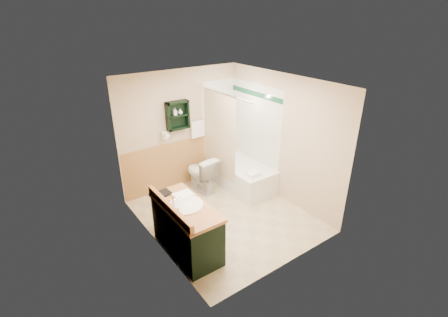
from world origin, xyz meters
TOP-DOWN VIEW (x-y plane):
  - floor at (0.00, 0.00)m, footprint 3.00×3.00m
  - back_wall at (0.00, 1.52)m, footprint 2.60×0.04m
  - left_wall at (-1.32, 0.00)m, footprint 0.04×3.00m
  - right_wall at (1.32, 0.00)m, footprint 0.04×3.00m
  - ceiling at (0.00, 0.00)m, footprint 2.60×3.00m
  - wainscot_left at (-1.29, 0.00)m, footprint 2.98×2.98m
  - wainscot_back at (0.00, 1.49)m, footprint 2.58×2.58m
  - mirror_frame at (-1.27, -0.55)m, footprint 1.30×1.30m
  - mirror_glass at (-1.27, -0.55)m, footprint 1.20×1.20m
  - tile_right at (1.28, 0.75)m, footprint 1.50×1.50m
  - tile_back at (1.03, 1.48)m, footprint 0.95×0.95m
  - tile_accent at (1.27, 0.75)m, footprint 1.50×1.50m
  - wall_shelf at (-0.10, 1.41)m, footprint 0.45×0.15m
  - hair_dryer at (-0.40, 1.43)m, footprint 0.10×0.24m
  - towel_bar at (0.35, 1.45)m, footprint 0.40×0.06m
  - curtain_rod at (0.53, 0.75)m, footprint 0.03×1.60m
  - shower_curtain at (0.53, 0.92)m, footprint 1.05×1.05m
  - vanity at (-0.99, -0.40)m, footprint 0.59×1.27m
  - bathtub at (0.93, 0.72)m, footprint 0.75×1.50m
  - toilet at (0.16, 1.04)m, footprint 0.48×0.79m
  - counter_towel at (-0.89, -0.16)m, footprint 0.28×0.22m
  - vanity_book at (-1.16, 0.08)m, footprint 0.16×0.03m
  - tub_towel at (0.81, 0.19)m, footprint 0.25×0.21m
  - soap_bottle_a at (-0.16, 1.40)m, footprint 0.07×0.14m
  - soap_bottle_b at (-0.04, 1.40)m, footprint 0.11×0.12m

SIDE VIEW (x-z plane):
  - floor at x=0.00m, z-range 0.00..0.00m
  - bathtub at x=0.93m, z-range 0.00..0.50m
  - toilet at x=0.16m, z-range 0.00..0.75m
  - vanity at x=-0.99m, z-range 0.00..0.81m
  - wainscot_left at x=-1.29m, z-range 0.00..1.00m
  - wainscot_back at x=0.00m, z-range 0.00..1.00m
  - tub_towel at x=0.81m, z-range 0.50..0.57m
  - counter_towel at x=-0.89m, z-range 0.81..0.85m
  - vanity_book at x=-1.16m, z-range 0.81..1.03m
  - tile_right at x=1.28m, z-range 0.00..2.10m
  - tile_back at x=1.03m, z-range 0.00..2.10m
  - shower_curtain at x=0.53m, z-range 0.30..2.00m
  - back_wall at x=0.00m, z-range 0.00..2.40m
  - left_wall at x=-1.32m, z-range 0.00..2.40m
  - right_wall at x=1.32m, z-range 0.00..2.40m
  - hair_dryer at x=-0.40m, z-range 1.11..1.29m
  - towel_bar at x=0.35m, z-range 1.15..1.55m
  - mirror_frame at x=-1.27m, z-range 1.00..2.00m
  - mirror_glass at x=-1.27m, z-range 1.05..1.95m
  - wall_shelf at x=-0.10m, z-range 1.27..1.83m
  - soap_bottle_a at x=-0.16m, z-range 1.56..1.63m
  - soap_bottle_b at x=-0.04m, z-range 1.56..1.65m
  - tile_accent at x=1.27m, z-range 1.85..1.95m
  - curtain_rod at x=0.53m, z-range 1.98..2.02m
  - ceiling at x=0.00m, z-range 2.40..2.44m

